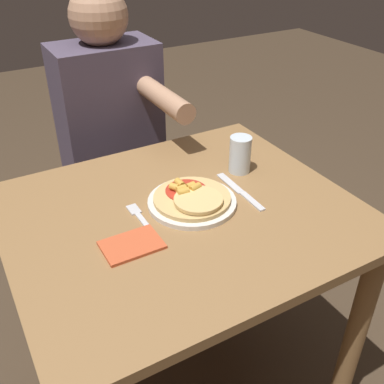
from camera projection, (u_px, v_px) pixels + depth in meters
The scene contains 9 objects.
ground_plane at pixel (184, 380), 1.61m from camera, with size 8.00×8.00×0.00m, color #423323.
dining_table at pixel (182, 249), 1.28m from camera, with size 0.92×0.79×0.74m.
plate at pixel (192, 202), 1.23m from camera, with size 0.24×0.24×0.01m.
pizza at pixel (192, 197), 1.22m from camera, with size 0.21×0.21×0.04m.
fork at pixel (142, 219), 1.17m from camera, with size 0.03×0.18×0.00m.
knife at pixel (241, 192), 1.28m from camera, with size 0.02×0.22×0.00m.
drinking_glass at pixel (240, 154), 1.36m from camera, with size 0.07×0.07×0.11m.
napkin at pixel (132, 245), 1.08m from camera, with size 0.14×0.10×0.01m.
person_diner at pixel (111, 126), 1.73m from camera, with size 0.37×0.52×1.22m.
Camera 1 is at (-0.46, -0.88, 1.44)m, focal length 42.00 mm.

